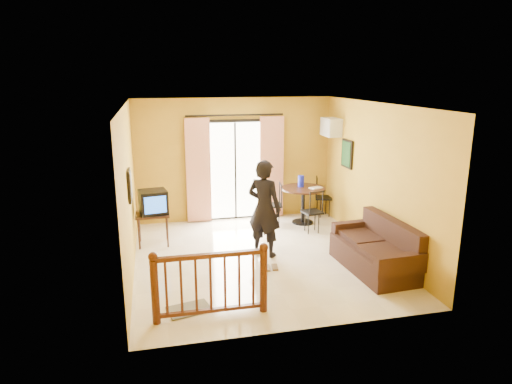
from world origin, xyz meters
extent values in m
plane|color=beige|center=(0.00, 0.00, 0.00)|extent=(5.00, 5.00, 0.00)
plane|color=white|center=(0.00, 0.00, 2.80)|extent=(5.00, 5.00, 0.00)
plane|color=#B78C23|center=(0.00, 2.50, 1.40)|extent=(4.50, 0.00, 4.50)
plane|color=#B78C23|center=(0.00, -2.50, 1.40)|extent=(4.50, 0.00, 4.50)
plane|color=#B78C23|center=(-2.25, 0.00, 1.40)|extent=(0.00, 5.00, 5.00)
plane|color=#B78C23|center=(2.25, 0.00, 1.40)|extent=(0.00, 5.00, 5.00)
cube|color=black|center=(0.00, 2.48, 1.15)|extent=(1.34, 0.03, 2.34)
cube|color=white|center=(0.00, 2.45, 1.15)|extent=(1.20, 0.04, 2.20)
cube|color=black|center=(0.00, 2.43, 1.15)|extent=(0.04, 0.02, 2.20)
cube|color=#F6E0BA|center=(-0.85, 2.40, 1.20)|extent=(0.55, 0.08, 2.35)
cube|color=#F6E0BA|center=(0.85, 2.40, 1.20)|extent=(0.55, 0.08, 2.35)
cylinder|color=black|center=(0.00, 2.40, 2.42)|extent=(2.20, 0.04, 0.04)
cube|color=black|center=(-1.90, 1.17, 0.63)|extent=(0.65, 0.54, 0.04)
cylinder|color=black|center=(-2.17, 0.95, 0.31)|extent=(0.04, 0.04, 0.63)
cylinder|color=black|center=(-1.63, 0.95, 0.31)|extent=(0.04, 0.04, 0.63)
cylinder|color=black|center=(-2.17, 1.38, 0.31)|extent=(0.04, 0.04, 0.63)
cylinder|color=black|center=(-1.63, 1.38, 0.31)|extent=(0.04, 0.04, 0.63)
cube|color=black|center=(-1.87, 1.17, 0.88)|extent=(0.58, 0.54, 0.46)
cube|color=blue|center=(-1.83, 0.93, 0.88)|extent=(0.41, 0.08, 0.33)
cube|color=black|center=(-2.22, -0.20, 1.55)|extent=(0.04, 0.42, 0.52)
cube|color=#545048|center=(-2.19, -0.20, 1.55)|extent=(0.01, 0.34, 0.44)
cylinder|color=black|center=(1.43, 1.80, 0.81)|extent=(0.99, 0.99, 0.04)
cylinder|color=black|center=(1.43, 1.80, 0.40)|extent=(0.08, 0.08, 0.81)
cylinder|color=black|center=(1.43, 1.80, 0.01)|extent=(0.49, 0.49, 0.03)
cylinder|color=#161ED2|center=(1.41, 1.91, 0.96)|extent=(0.14, 0.14, 0.26)
cube|color=beige|center=(1.69, 1.70, 0.84)|extent=(0.33, 0.27, 0.02)
cube|color=silver|center=(2.10, 1.95, 2.15)|extent=(0.30, 0.60, 0.40)
cube|color=gray|center=(1.95, 1.95, 2.15)|extent=(0.02, 0.56, 0.36)
cube|color=black|center=(2.22, 1.30, 1.65)|extent=(0.04, 0.50, 0.60)
cube|color=black|center=(2.19, 1.30, 1.65)|extent=(0.01, 0.42, 0.52)
cube|color=black|center=(1.85, -0.16, 0.36)|extent=(0.47, 0.85, 0.04)
cube|color=black|center=(1.85, -0.16, 0.11)|extent=(0.43, 0.81, 0.03)
cube|color=black|center=(1.66, -0.54, 0.18)|extent=(0.05, 0.05, 0.36)
cube|color=black|center=(2.04, -0.54, 0.18)|extent=(0.05, 0.05, 0.36)
cube|color=black|center=(1.66, 0.22, 0.18)|extent=(0.05, 0.05, 0.36)
cube|color=black|center=(2.04, 0.22, 0.18)|extent=(0.05, 0.05, 0.36)
imported|color=#523B1C|center=(1.85, 0.00, 0.41)|extent=(0.23, 0.23, 0.06)
cube|color=black|center=(1.80, -0.94, 0.22)|extent=(0.96, 1.77, 0.43)
cube|color=black|center=(2.12, -0.94, 0.59)|extent=(0.30, 1.73, 0.59)
cube|color=black|center=(1.80, -1.78, 0.45)|extent=(0.87, 0.22, 0.32)
cube|color=black|center=(1.80, -0.10, 0.45)|extent=(0.87, 0.22, 0.32)
cube|color=black|center=(1.75, -1.32, 0.46)|extent=(0.63, 0.73, 0.11)
cube|color=black|center=(1.75, -0.57, 0.46)|extent=(0.63, 0.73, 0.11)
imported|color=black|center=(0.11, 0.15, 0.91)|extent=(0.78, 0.76, 1.81)
cylinder|color=#471E0F|center=(-1.90, -1.90, 0.46)|extent=(0.11, 0.11, 0.92)
cylinder|color=#471E0F|center=(-0.40, -1.90, 0.46)|extent=(0.11, 0.11, 0.92)
sphere|color=#471E0F|center=(-1.90, -1.90, 0.97)|extent=(0.13, 0.13, 0.13)
sphere|color=#471E0F|center=(-0.40, -1.90, 0.97)|extent=(0.13, 0.13, 0.13)
cube|color=#471E0F|center=(-1.15, -1.90, 0.92)|extent=(1.55, 0.08, 0.06)
cube|color=#471E0F|center=(-1.15, -1.90, 0.10)|extent=(1.55, 0.06, 0.05)
cube|color=#5D594A|center=(-1.44, -1.63, 0.01)|extent=(0.67, 0.52, 0.02)
cube|color=#523B1C|center=(0.01, -0.49, 0.01)|extent=(0.14, 0.26, 0.03)
cube|color=#523B1C|center=(0.15, -0.49, 0.01)|extent=(0.14, 0.26, 0.03)
camera|label=1|loc=(-1.83, -7.64, 3.29)|focal=32.00mm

